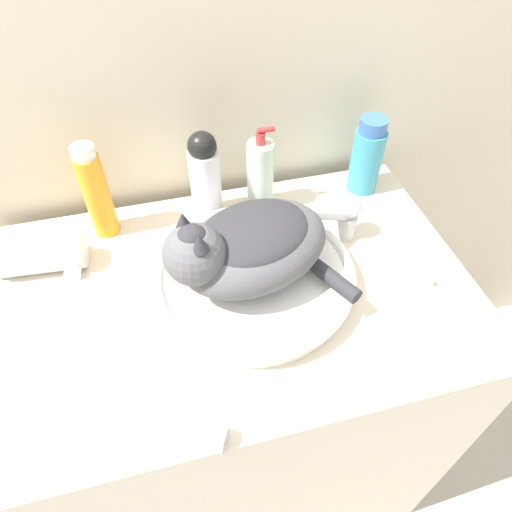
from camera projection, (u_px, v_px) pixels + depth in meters
wall_back at (189, 56)px, 0.89m from camera, size 8.00×0.05×2.40m
vanity_counter at (240, 395)px, 1.21m from camera, size 0.92×0.59×0.90m
sink_basin at (254, 276)px, 0.86m from camera, size 0.38×0.38×0.05m
cat at (247, 245)px, 0.79m from camera, size 0.33×0.27×0.17m
faucet at (344, 215)px, 0.93m from camera, size 0.14×0.08×0.13m
mouthwash_bottle at (367, 157)px, 1.03m from camera, size 0.07×0.07×0.18m
shampoo_bottle_tall at (96, 193)px, 0.91m from camera, size 0.05×0.05×0.21m
soap_pump_bottle at (260, 175)px, 0.99m from camera, size 0.06×0.06×0.20m
lotion_bottle_white at (205, 176)px, 0.95m from camera, size 0.07×0.07×0.21m
cream_tube at (179, 429)px, 0.67m from camera, size 0.15×0.10×0.04m
hair_dryer at (44, 257)px, 0.89m from camera, size 0.18×0.10×0.07m
soap_bar at (411, 278)px, 0.88m from camera, size 0.07×0.05×0.02m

